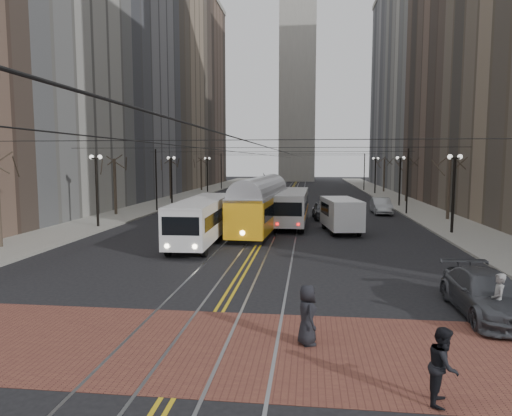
% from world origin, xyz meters
% --- Properties ---
extents(ground, '(260.00, 260.00, 0.00)m').
position_xyz_m(ground, '(0.00, 0.00, 0.00)').
color(ground, black).
rests_on(ground, ground).
extents(sidewalk_left, '(5.00, 140.00, 0.15)m').
position_xyz_m(sidewalk_left, '(-15.00, 45.00, 0.07)').
color(sidewalk_left, gray).
rests_on(sidewalk_left, ground).
extents(sidewalk_right, '(5.00, 140.00, 0.15)m').
position_xyz_m(sidewalk_right, '(15.00, 45.00, 0.07)').
color(sidewalk_right, gray).
rests_on(sidewalk_right, ground).
extents(crosswalk_band, '(25.00, 6.00, 0.01)m').
position_xyz_m(crosswalk_band, '(0.00, -4.00, 0.01)').
color(crosswalk_band, brown).
rests_on(crosswalk_band, ground).
extents(streetcar_rails, '(4.80, 130.00, 0.02)m').
position_xyz_m(streetcar_rails, '(0.00, 45.00, 0.00)').
color(streetcar_rails, gray).
rests_on(streetcar_rails, ground).
extents(centre_lines, '(0.42, 130.00, 0.01)m').
position_xyz_m(centre_lines, '(0.00, 45.00, 0.01)').
color(centre_lines, gold).
rests_on(centre_lines, ground).
extents(building_left_mid, '(16.00, 20.00, 34.00)m').
position_xyz_m(building_left_mid, '(-25.50, 46.00, 17.00)').
color(building_left_mid, slate).
rests_on(building_left_mid, ground).
extents(building_left_midfar, '(20.00, 20.00, 52.00)m').
position_xyz_m(building_left_midfar, '(-27.50, 66.00, 26.00)').
color(building_left_midfar, gray).
rests_on(building_left_midfar, ground).
extents(building_left_far, '(16.00, 20.00, 40.00)m').
position_xyz_m(building_left_far, '(-25.50, 86.00, 20.00)').
color(building_left_far, brown).
rests_on(building_left_far, ground).
extents(building_right_mid, '(16.00, 20.00, 34.00)m').
position_xyz_m(building_right_mid, '(25.50, 46.00, 17.00)').
color(building_right_mid, brown).
rests_on(building_right_mid, ground).
extents(building_right_midfar, '(20.00, 20.00, 52.00)m').
position_xyz_m(building_right_midfar, '(27.50, 66.00, 26.00)').
color(building_right_midfar, '#9C9B93').
rests_on(building_right_midfar, ground).
extents(building_right_far, '(16.00, 20.00, 40.00)m').
position_xyz_m(building_right_far, '(25.50, 86.00, 20.00)').
color(building_right_far, slate).
rests_on(building_right_far, ground).
extents(clock_tower, '(12.00, 12.00, 66.00)m').
position_xyz_m(clock_tower, '(0.00, 102.00, 35.96)').
color(clock_tower, '#B2AFA5').
rests_on(clock_tower, ground).
extents(lamp_posts, '(27.60, 57.20, 5.60)m').
position_xyz_m(lamp_posts, '(-0.00, 28.75, 2.80)').
color(lamp_posts, black).
rests_on(lamp_posts, ground).
extents(street_trees, '(31.68, 53.28, 5.60)m').
position_xyz_m(street_trees, '(0.00, 35.25, 2.80)').
color(street_trees, '#382D23').
rests_on(street_trees, ground).
extents(trolley_wires, '(25.96, 120.00, 6.60)m').
position_xyz_m(trolley_wires, '(0.00, 34.83, 3.77)').
color(trolley_wires, black).
rests_on(trolley_wires, ground).
extents(transit_bus, '(2.67, 11.61, 2.89)m').
position_xyz_m(transit_bus, '(-3.79, 12.70, 1.44)').
color(transit_bus, silver).
rests_on(transit_bus, ground).
extents(streetcar, '(3.42, 13.84, 3.23)m').
position_xyz_m(streetcar, '(-0.50, 18.23, 1.62)').
color(streetcar, '#FFAF16').
rests_on(streetcar, ground).
extents(rear_bus, '(2.62, 11.03, 2.86)m').
position_xyz_m(rear_bus, '(1.80, 21.63, 1.43)').
color(rear_bus, '#B9B9B9').
rests_on(rear_bus, ground).
extents(cargo_van, '(3.03, 6.04, 2.56)m').
position_xyz_m(cargo_van, '(5.62, 17.97, 1.28)').
color(cargo_van, silver).
rests_on(cargo_van, ground).
extents(sedan_grey, '(2.27, 4.97, 1.65)m').
position_xyz_m(sedan_grey, '(4.57, 26.00, 0.83)').
color(sedan_grey, '#414349').
rests_on(sedan_grey, ground).
extents(sedan_silver, '(1.73, 4.92, 1.62)m').
position_xyz_m(sedan_silver, '(10.50, 30.53, 0.81)').
color(sedan_silver, '#A1A5A9').
rests_on(sedan_silver, ground).
extents(sedan_parked, '(2.19, 5.28, 1.53)m').
position_xyz_m(sedan_parked, '(9.50, -0.16, 0.76)').
color(sedan_parked, '#45484D').
rests_on(sedan_parked, ground).
extents(pedestrian_a, '(0.80, 1.01, 1.81)m').
position_xyz_m(pedestrian_a, '(3.19, -3.51, 0.92)').
color(pedestrian_a, black).
rests_on(pedestrian_a, crosswalk_band).
extents(pedestrian_b, '(0.56, 0.74, 1.83)m').
position_xyz_m(pedestrian_b, '(9.35, -1.50, 0.93)').
color(pedestrian_b, gray).
rests_on(pedestrian_b, crosswalk_band).
extents(pedestrian_c, '(0.92, 1.03, 1.77)m').
position_xyz_m(pedestrian_c, '(6.25, -6.50, 0.90)').
color(pedestrian_c, black).
rests_on(pedestrian_c, crosswalk_band).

